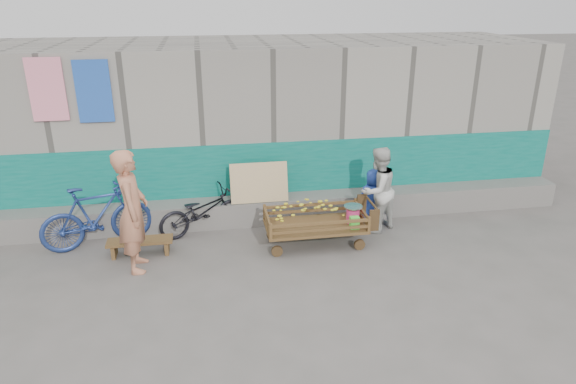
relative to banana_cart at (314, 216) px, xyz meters
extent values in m
plane|color=#56544E|center=(-1.07, -1.29, -0.51)|extent=(80.00, 80.00, 0.00)
cube|color=gray|center=(-1.07, 2.81, 0.99)|extent=(12.00, 3.00, 3.00)
cube|color=#03675A|center=(-1.07, 1.29, 0.19)|extent=(12.00, 0.03, 1.40)
cube|color=slate|center=(-1.07, 1.06, -0.29)|extent=(12.00, 0.50, 0.45)
cube|color=tan|center=(-0.77, 0.93, 0.29)|extent=(1.00, 0.19, 0.68)
cube|color=pink|center=(-4.07, 1.27, 1.94)|extent=(0.55, 0.03, 1.00)
cube|color=blue|center=(-3.37, 1.27, 1.89)|extent=(0.55, 0.03, 1.00)
cube|color=brown|center=(0.03, 0.00, -0.17)|extent=(1.62, 0.81, 0.04)
cylinder|color=#382417|center=(-0.64, -0.29, -0.42)|extent=(0.18, 0.05, 0.18)
cube|color=brown|center=(-0.75, -0.38, -0.03)|extent=(0.04, 0.04, 0.25)
cylinder|color=#382417|center=(-0.64, 0.30, -0.42)|extent=(0.18, 0.05, 0.18)
cube|color=brown|center=(-0.75, 0.38, -0.03)|extent=(0.04, 0.04, 0.25)
cylinder|color=#382417|center=(0.70, -0.29, -0.42)|extent=(0.18, 0.05, 0.18)
cube|color=brown|center=(0.81, -0.38, -0.03)|extent=(0.04, 0.04, 0.25)
cylinder|color=#382417|center=(0.70, 0.30, -0.42)|extent=(0.18, 0.05, 0.18)
cube|color=brown|center=(0.81, 0.38, -0.03)|extent=(0.04, 0.04, 0.25)
cube|color=brown|center=(0.03, -0.38, -0.06)|extent=(1.56, 0.04, 0.04)
cube|color=brown|center=(0.03, -0.38, 0.05)|extent=(1.56, 0.04, 0.04)
cube|color=brown|center=(0.03, 0.38, -0.06)|extent=(1.56, 0.04, 0.04)
cube|color=brown|center=(0.03, 0.38, 0.05)|extent=(1.56, 0.04, 0.04)
cube|color=brown|center=(-0.75, 0.00, -0.06)|extent=(0.04, 0.75, 0.04)
cube|color=brown|center=(-0.75, 0.00, 0.05)|extent=(0.04, 0.75, 0.04)
cube|color=brown|center=(0.81, 0.00, -0.06)|extent=(0.04, 0.75, 0.04)
cube|color=brown|center=(0.81, 0.00, 0.05)|extent=(0.04, 0.75, 0.04)
cylinder|color=#382417|center=(0.97, 0.00, 0.16)|extent=(0.04, 0.72, 0.04)
cube|color=#382417|center=(0.91, 0.33, 0.01)|extent=(0.16, 0.04, 0.36)
cube|color=#382417|center=(0.91, -0.33, 0.01)|extent=(0.16, 0.04, 0.36)
ellipsoid|color=yellow|center=(-0.06, 0.00, 0.05)|extent=(1.17, 0.63, 0.39)
cylinder|color=#FF388A|center=(0.66, 0.00, -0.03)|extent=(0.22, 0.22, 0.23)
cylinder|color=silver|center=(0.66, 0.00, 0.09)|extent=(0.03, 0.03, 0.05)
cylinder|color=silver|center=(0.66, 0.00, 0.13)|extent=(0.31, 0.31, 0.02)
cube|color=#50ED40|center=(0.61, -0.25, -0.04)|extent=(0.14, 0.11, 0.20)
cube|color=brown|center=(-2.77, 0.14, -0.28)|extent=(1.01, 0.30, 0.04)
cube|color=brown|center=(-3.17, 0.14, -0.41)|extent=(0.06, 0.28, 0.20)
cube|color=brown|center=(-2.36, 0.14, -0.41)|extent=(0.06, 0.28, 0.20)
imported|color=#C37A58|center=(-2.76, -0.29, 0.42)|extent=(0.47, 0.69, 1.86)
imported|color=silver|center=(1.19, 0.37, 0.24)|extent=(0.92, 0.86, 1.50)
imported|color=#203B9C|center=(1.19, 0.60, 0.01)|extent=(0.52, 0.34, 1.03)
imported|color=black|center=(-1.77, 0.76, -0.11)|extent=(1.62, 1.04, 0.80)
imported|color=navy|center=(-3.45, 0.56, 0.02)|extent=(1.82, 1.01, 1.05)
camera|label=1|loc=(-1.66, -7.38, 3.41)|focal=32.00mm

